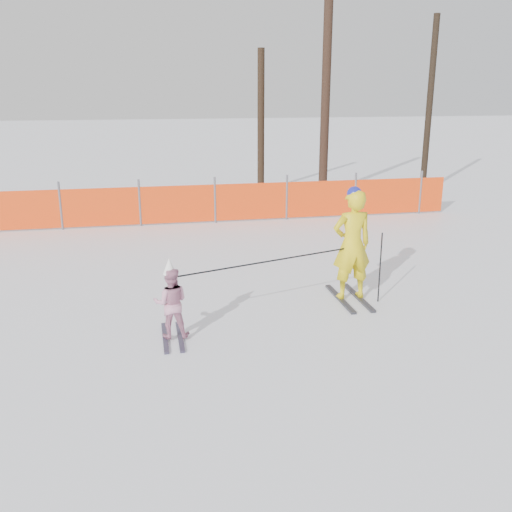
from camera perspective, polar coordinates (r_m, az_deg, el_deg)
The scene contains 6 objects.
ground at distance 8.88m, azimuth 0.64°, elevation -7.11°, with size 120.00×120.00×0.00m, color white.
adult at distance 9.82m, azimuth 9.57°, elevation 1.16°, with size 0.72×1.37×1.99m.
child at distance 8.38m, azimuth -8.50°, elevation -4.60°, with size 0.55×1.06×1.24m.
ski_poles at distance 9.17m, azimuth 4.68°, elevation -0.73°, with size 3.47×0.96×1.22m.
safety_fence at distance 15.41m, azimuth -10.35°, elevation 5.04°, with size 16.73×0.06×1.25m.
tree_trunks at distance 19.88m, azimuth 7.83°, elevation 14.61°, with size 5.73×1.62×6.41m.
Camera 1 is at (-1.69, -7.95, 3.56)m, focal length 40.00 mm.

